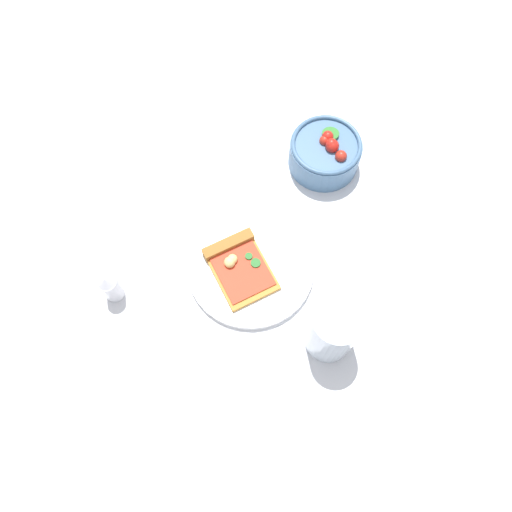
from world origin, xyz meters
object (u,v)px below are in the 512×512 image
Objects in this scene: plate at (253,267)px; pepper_shaker at (111,287)px; soda_glass at (332,330)px; salad_bowl at (325,153)px; pizza_slice_main at (238,263)px.

plate is 0.25m from pepper_shaker.
pepper_shaker reaches higher than plate.
salad_bowl is at bearing -15.32° from soda_glass.
pizza_slice_main is 0.22m from pepper_shaker.
soda_glass reaches higher than pizza_slice_main.
pepper_shaker is at bearing 63.84° from soda_glass.
plate is 1.66× the size of salad_bowl.
pepper_shaker is (-0.17, 0.43, 0.00)m from salad_bowl.
pepper_shaker reaches higher than pizza_slice_main.
pepper_shaker is (0.01, 0.24, 0.03)m from plate.
plate is 3.08× the size of pepper_shaker.
salad_bowl reaches higher than plate.
salad_bowl is at bearing -50.05° from pizza_slice_main.
soda_glass is at bearing 164.68° from salad_bowl.
plate is at bearing -105.73° from pizza_slice_main.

